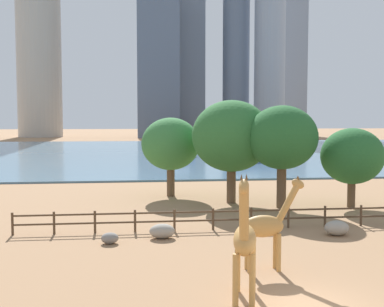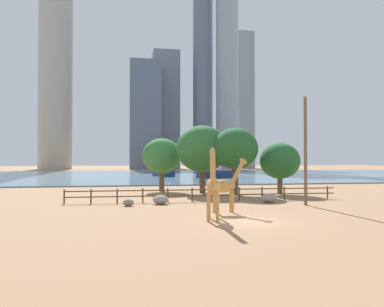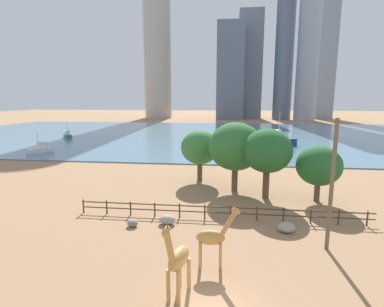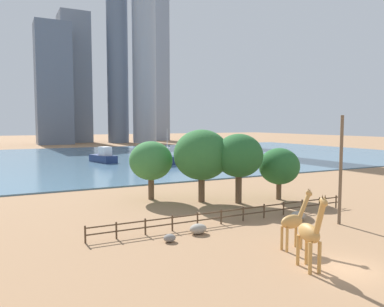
% 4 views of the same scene
% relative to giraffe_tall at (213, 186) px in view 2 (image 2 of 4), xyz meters
% --- Properties ---
extents(ground_plane, '(400.00, 400.00, 0.00)m').
position_rel_giraffe_tall_xyz_m(ground_plane, '(2.08, 79.12, -2.23)').
color(ground_plane, '#9E7551').
extents(harbor_water, '(180.00, 86.00, 0.20)m').
position_rel_giraffe_tall_xyz_m(harbor_water, '(2.08, 76.12, -2.13)').
color(harbor_water, slate).
rests_on(harbor_water, ground).
extents(giraffe_tall, '(1.33, 2.96, 4.81)m').
position_rel_giraffe_tall_xyz_m(giraffe_tall, '(0.00, 0.00, 0.00)').
color(giraffe_tall, '#C18C47').
rests_on(giraffe_tall, ground).
extents(giraffe_companion, '(2.84, 0.79, 4.15)m').
position_rel_giraffe_tall_xyz_m(giraffe_companion, '(1.73, 3.33, -0.26)').
color(giraffe_companion, '#C18C47').
rests_on(giraffe_companion, ground).
extents(utility_pole, '(0.28, 0.28, 9.41)m').
position_rel_giraffe_tall_xyz_m(utility_pole, '(9.76, 6.52, 2.47)').
color(utility_pole, brown).
rests_on(utility_pole, ground).
extents(boulder_near_fence, '(1.41, 1.13, 0.84)m').
position_rel_giraffe_tall_xyz_m(boulder_near_fence, '(7.39, 9.03, -1.81)').
color(boulder_near_fence, gray).
rests_on(boulder_near_fence, ground).
extents(boulder_by_pole, '(0.92, 0.79, 0.59)m').
position_rel_giraffe_tall_xyz_m(boulder_by_pole, '(-5.32, 8.63, -1.94)').
color(boulder_by_pole, gray).
rests_on(boulder_by_pole, ground).
extents(boulder_small, '(1.41, 1.07, 0.80)m').
position_rel_giraffe_tall_xyz_m(boulder_small, '(-2.51, 9.46, -1.83)').
color(boulder_small, gray).
rests_on(boulder_small, ground).
extents(enclosure_fence, '(26.12, 0.14, 1.30)m').
position_rel_giraffe_tall_xyz_m(enclosure_fence, '(1.95, 11.12, -1.47)').
color(enclosure_fence, '#4C3826').
rests_on(enclosure_fence, ground).
extents(tree_left_large, '(4.95, 4.95, 6.69)m').
position_rel_giraffe_tall_xyz_m(tree_left_large, '(-1.03, 23.89, 2.20)').
color(tree_left_large, brown).
rests_on(tree_left_large, ground).
extents(tree_center_broad, '(6.18, 6.18, 8.04)m').
position_rel_giraffe_tall_xyz_m(tree_center_broad, '(3.46, 20.00, 3.00)').
color(tree_center_broad, brown).
rests_on(tree_center_broad, ground).
extents(tree_right_tall, '(4.62, 4.62, 5.91)m').
position_rel_giraffe_tall_xyz_m(tree_right_tall, '(12.02, 17.21, 1.58)').
color(tree_right_tall, brown).
rests_on(tree_right_tall, ground).
extents(tree_left_small, '(5.24, 5.24, 7.59)m').
position_rel_giraffe_tall_xyz_m(tree_left_small, '(6.77, 17.63, 2.96)').
color(tree_left_small, brown).
rests_on(tree_left_small, ground).
extents(boat_ferry, '(8.78, 5.18, 7.45)m').
position_rel_giraffe_tall_xyz_m(boat_ferry, '(13.51, 54.67, -0.79)').
color(boat_ferry, navy).
rests_on(boat_ferry, harbor_water).
extents(boat_sailboat, '(4.72, 8.27, 3.44)m').
position_rel_giraffe_tall_xyz_m(boat_sailboat, '(3.41, 65.26, -0.87)').
color(boat_sailboat, navy).
rests_on(boat_sailboat, harbor_water).
extents(skyline_tower_needle, '(13.02, 14.87, 58.26)m').
position_rel_giraffe_tall_xyz_m(skyline_tower_needle, '(14.19, 163.44, 26.90)').
color(skyline_tower_needle, slate).
rests_on(skyline_tower_needle, ground).
extents(skyline_block_central, '(10.64, 11.82, 70.72)m').
position_rel_giraffe_tall_xyz_m(skyline_block_central, '(54.37, 164.47, 33.13)').
color(skyline_block_central, gray).
rests_on(skyline_block_central, ground).
extents(skyline_tower_glass, '(14.04, 11.94, 49.66)m').
position_rel_giraffe_tall_xyz_m(skyline_tower_glass, '(3.32, 149.22, 22.60)').
color(skyline_tower_glass, slate).
rests_on(skyline_tower_glass, ground).
extents(skyline_block_left, '(10.47, 10.47, 103.54)m').
position_rel_giraffe_tall_xyz_m(skyline_block_left, '(40.98, 143.92, 49.54)').
color(skyline_block_left, '#939EAD').
rests_on(skyline_block_left, ground).
extents(skyline_block_right, '(15.29, 15.29, 104.72)m').
position_rel_giraffe_tall_xyz_m(skyline_block_right, '(-37.81, 158.47, 50.13)').
color(skyline_block_right, '#ADA89E').
rests_on(skyline_block_right, ground).
extents(skyline_tower_short, '(9.31, 9.31, 83.90)m').
position_rel_giraffe_tall_xyz_m(skyline_tower_short, '(30.62, 149.88, 39.72)').
color(skyline_tower_short, slate).
rests_on(skyline_tower_short, ground).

